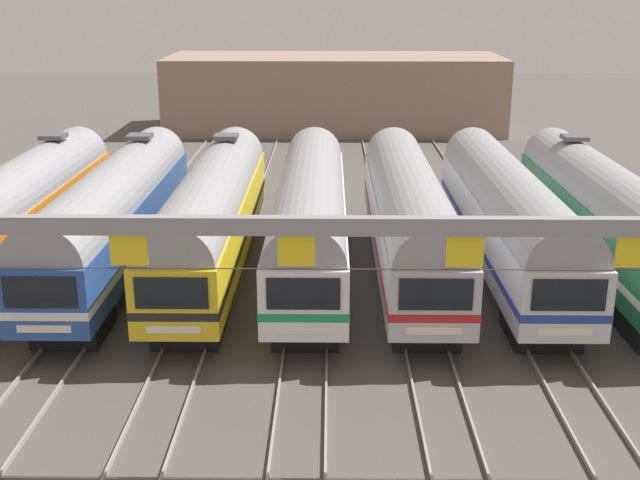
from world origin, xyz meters
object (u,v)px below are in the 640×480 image
(commuter_train_orange, at_px, (18,212))
(commuter_train_yellow, at_px, (213,213))
(commuter_train_stainless, at_px, (408,214))
(catenary_gantry, at_px, (296,258))
(commuter_train_white, at_px, (310,213))
(commuter_train_green, at_px, (605,214))
(commuter_train_silver, at_px, (507,214))
(commuter_train_blue, at_px, (116,212))

(commuter_train_orange, xyz_separation_m, commuter_train_yellow, (8.14, 0.00, 0.00))
(commuter_train_stainless, bearing_deg, catenary_gantry, -106.78)
(commuter_train_orange, relative_size, commuter_train_white, 1.00)
(catenary_gantry, bearing_deg, commuter_train_stainless, 73.22)
(commuter_train_stainless, bearing_deg, commuter_train_orange, 179.98)
(commuter_train_white, relative_size, commuter_train_green, 1.00)
(commuter_train_stainless, distance_m, catenary_gantry, 14.36)
(commuter_train_orange, distance_m, commuter_train_stainless, 16.27)
(commuter_train_white, xyz_separation_m, commuter_train_silver, (8.14, 0.00, 0.00))
(commuter_train_yellow, height_order, catenary_gantry, catenary_gantry)
(commuter_train_orange, distance_m, catenary_gantry, 18.40)
(commuter_train_green, bearing_deg, catenary_gantry, -132.12)
(commuter_train_yellow, distance_m, catenary_gantry, 14.36)
(commuter_train_orange, bearing_deg, commuter_train_green, 0.00)
(commuter_train_blue, height_order, commuter_train_yellow, same)
(commuter_train_blue, distance_m, catenary_gantry, 16.00)
(commuter_train_orange, xyz_separation_m, commuter_train_silver, (20.34, -0.00, -0.00))
(commuter_train_yellow, relative_size, commuter_train_silver, 1.00)
(commuter_train_silver, bearing_deg, commuter_train_yellow, 179.98)
(commuter_train_white, height_order, commuter_train_stainless, same)
(commuter_train_yellow, height_order, commuter_train_silver, commuter_train_yellow)
(commuter_train_orange, relative_size, commuter_train_stainless, 1.00)
(commuter_train_orange, height_order, commuter_train_yellow, same)
(commuter_train_stainless, xyz_separation_m, commuter_train_silver, (4.07, 0.00, 0.00))
(commuter_train_white, distance_m, commuter_train_stainless, 4.07)
(commuter_train_silver, bearing_deg, commuter_train_blue, 179.98)
(commuter_train_orange, bearing_deg, commuter_train_blue, 0.00)
(commuter_train_blue, height_order, commuter_train_silver, commuter_train_blue)
(commuter_train_yellow, bearing_deg, commuter_train_orange, 180.00)
(commuter_train_blue, relative_size, commuter_train_silver, 1.00)
(commuter_train_blue, distance_m, commuter_train_yellow, 4.07)
(commuter_train_green, distance_m, catenary_gantry, 18.40)
(commuter_train_silver, xyz_separation_m, catenary_gantry, (-8.14, -13.49, 2.74))
(catenary_gantry, bearing_deg, commuter_train_green, 47.88)
(commuter_train_stainless, bearing_deg, commuter_train_silver, 0.00)
(commuter_train_green, bearing_deg, commuter_train_stainless, -179.97)
(commuter_train_orange, xyz_separation_m, commuter_train_blue, (4.07, 0.00, 0.00))
(commuter_train_silver, distance_m, commuter_train_green, 4.07)
(commuter_train_silver, bearing_deg, commuter_train_orange, 179.99)
(commuter_train_stainless, xyz_separation_m, commuter_train_green, (8.14, 0.00, 0.00))
(commuter_train_yellow, xyz_separation_m, catenary_gantry, (4.07, -13.50, 2.74))
(commuter_train_yellow, xyz_separation_m, commuter_train_stainless, (8.14, -0.00, -0.00))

